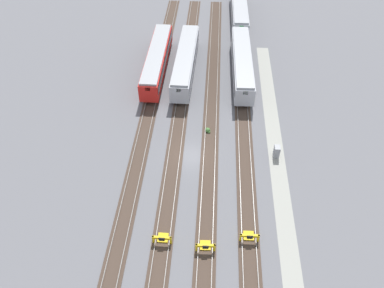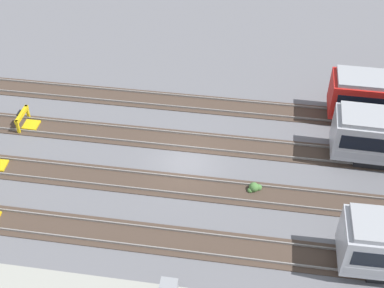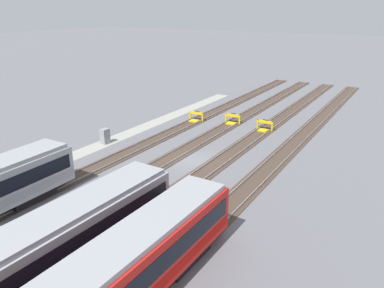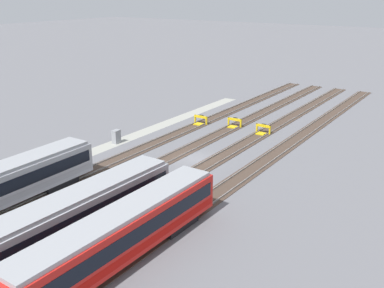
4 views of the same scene
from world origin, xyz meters
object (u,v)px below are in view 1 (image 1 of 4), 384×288
at_px(subway_car_front_row_right_inner, 186,61).
at_px(bumper_stop_near_inner_track, 205,246).
at_px(electrical_cabinet, 277,151).
at_px(subway_car_front_row_left_inner, 242,63).
at_px(subway_car_front_row_centre, 157,60).
at_px(bumper_stop_nearest_track, 249,236).
at_px(weed_clump, 208,130).
at_px(bumper_stop_middle_track, 162,238).
at_px(subway_car_front_row_leftmost, 239,10).

distance_m(subway_car_front_row_right_inner, bumper_stop_near_inner_track, 31.73).
distance_m(bumper_stop_near_inner_track, electrical_cabinet, 15.96).
relative_size(subway_car_front_row_left_inner, subway_car_front_row_centre, 1.00).
bearing_deg(bumper_stop_near_inner_track, bumper_stop_nearest_track, -72.39).
distance_m(bumper_stop_nearest_track, weed_clump, 16.84).
bearing_deg(weed_clump, bumper_stop_near_inner_track, -178.78).
relative_size(bumper_stop_near_inner_track, electrical_cabinet, 1.26).
bearing_deg(subway_car_front_row_right_inner, subway_car_front_row_centre, 90.00).
height_order(subway_car_front_row_centre, weed_clump, subway_car_front_row_centre).
distance_m(electrical_cabinet, weed_clump, 9.62).
bearing_deg(electrical_cabinet, subway_car_front_row_left_inner, 12.47).
relative_size(subway_car_front_row_centre, subway_car_front_row_right_inner, 1.00).
bearing_deg(bumper_stop_middle_track, electrical_cabinet, -44.64).
bearing_deg(subway_car_front_row_centre, weed_clump, -148.21).
distance_m(bumper_stop_middle_track, weed_clump, 17.43).
bearing_deg(bumper_stop_nearest_track, bumper_stop_middle_track, 95.28).
height_order(bumper_stop_nearest_track, electrical_cabinet, electrical_cabinet).
xyz_separation_m(subway_car_front_row_leftmost, weed_clump, (-32.71, 4.82, -1.80)).
bearing_deg(subway_car_front_row_leftmost, bumper_stop_nearest_track, -179.99).
bearing_deg(subway_car_front_row_centre, bumper_stop_nearest_track, -155.88).
height_order(subway_car_front_row_centre, bumper_stop_nearest_track, subway_car_front_row_centre).
relative_size(subway_car_front_row_left_inner, subway_car_front_row_right_inner, 1.00).
height_order(subway_car_front_row_left_inner, subway_car_front_row_centre, same).
relative_size(subway_car_front_row_leftmost, subway_car_front_row_right_inner, 1.00).
xyz_separation_m(subway_car_front_row_left_inner, electrical_cabinet, (-17.81, -3.94, -1.24)).
bearing_deg(subway_car_front_row_left_inner, bumper_stop_nearest_track, -179.96).
height_order(subway_car_front_row_left_inner, bumper_stop_near_inner_track, subway_car_front_row_left_inner).
relative_size(subway_car_front_row_centre, weed_clump, 19.59).
bearing_deg(subway_car_front_row_right_inner, bumper_stop_nearest_track, -163.48).
distance_m(subway_car_front_row_leftmost, subway_car_front_row_left_inner, 18.86).
bearing_deg(subway_car_front_row_leftmost, subway_car_front_row_centre, 144.60).
relative_size(subway_car_front_row_centre, bumper_stop_near_inner_track, 8.98).
relative_size(subway_car_front_row_right_inner, electrical_cabinet, 11.29).
xyz_separation_m(subway_car_front_row_right_inner, bumper_stop_middle_track, (-30.79, 0.01, -1.53)).
bearing_deg(subway_car_front_row_leftmost, weed_clump, 171.61).
xyz_separation_m(subway_car_front_row_right_inner, weed_clump, (-13.84, -4.05, -1.80)).
distance_m(bumper_stop_near_inner_track, bumper_stop_middle_track, 4.48).
xyz_separation_m(electrical_cabinet, weed_clump, (3.96, 8.75, -0.56)).
relative_size(subway_car_front_row_right_inner, weed_clump, 19.64).
relative_size(subway_car_front_row_right_inner, bumper_stop_near_inner_track, 9.00).
xyz_separation_m(subway_car_front_row_centre, bumper_stop_nearest_track, (-29.97, -13.42, -1.53)).
height_order(subway_car_front_row_leftmost, bumper_stop_nearest_track, subway_car_front_row_leftmost).
bearing_deg(weed_clump, subway_car_front_row_left_inner, -19.18).
relative_size(subway_car_front_row_left_inner, bumper_stop_middle_track, 9.01).
bearing_deg(subway_car_front_row_right_inner, weed_clump, -163.68).
bearing_deg(weed_clump, bumper_stop_nearest_track, -163.31).
relative_size(subway_car_front_row_left_inner, electrical_cabinet, 11.28).
relative_size(subway_car_front_row_leftmost, electrical_cabinet, 11.27).
distance_m(subway_car_front_row_left_inner, electrical_cabinet, 18.28).
distance_m(subway_car_front_row_leftmost, electrical_cabinet, 36.90).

